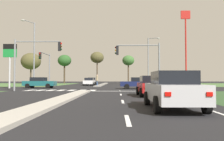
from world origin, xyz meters
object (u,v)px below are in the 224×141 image
car_navy_seventh (138,83)px  street_lamp_second (33,51)px  car_grey_near (92,81)px  car_black_second (160,82)px  car_teal_fourth (39,83)px  fuel_price_totem (10,56)px  treeline_second (64,61)px  treeline_fourth (128,61)px  traffic_signal_near_right (142,58)px  street_lamp_third (149,59)px  car_silver_sixth (172,90)px  car_white_fifth (89,82)px  fastfood_pole_sign (186,32)px  treeline_near (31,61)px  traffic_signal_near_left (32,55)px  pedestrian_at_median (97,79)px  treeline_third (97,58)px  car_red_third (152,86)px  traffic_signal_far_left (46,63)px

car_navy_seventh → street_lamp_second: street_lamp_second is taller
car_grey_near → car_black_second: 22.88m
car_teal_fourth → fuel_price_totem: 5.29m
car_black_second → street_lamp_second: street_lamp_second is taller
car_grey_near → treeline_second: 19.93m
street_lamp_second → treeline_fourth: bearing=65.0°
car_grey_near → traffic_signal_near_right: size_ratio=0.90×
car_grey_near → street_lamp_third: bearing=134.2°
car_teal_fourth → street_lamp_third: (16.45, 8.50, 3.97)m
treeline_fourth → traffic_signal_near_right: bearing=-90.7°
car_silver_sixth → street_lamp_second: size_ratio=0.49×
treeline_second → street_lamp_third: bearing=-53.3°
car_teal_fourth → traffic_signal_near_right: bearing=58.2°
car_white_fifth → traffic_signal_near_right: (8.05, -22.00, 2.72)m
car_grey_near → fastfood_pole_sign: fastfood_pole_sign is taller
car_white_fifth → treeline_near: bearing=-46.8°
traffic_signal_near_left → pedestrian_at_median: size_ratio=2.87×
treeline_second → fuel_price_totem: bearing=-88.8°
traffic_signal_near_right → street_lamp_second: bearing=148.9°
pedestrian_at_median → car_teal_fourth: bearing=-167.4°
street_lamp_third → treeline_third: 28.23m
traffic_signal_near_left → car_grey_near: bearing=83.4°
car_black_second → treeline_near: treeline_near is taller
street_lamp_third → car_black_second: bearing=-87.7°
car_red_third → street_lamp_second: street_lamp_second is taller
treeline_second → treeline_fourth: bearing=-11.7°
car_navy_seventh → traffic_signal_far_left: 14.81m
car_white_fifth → traffic_signal_near_right: size_ratio=0.89×
car_red_third → treeline_fourth: size_ratio=0.56×
car_grey_near → treeline_fourth: bearing=-124.7°
car_silver_sixth → treeline_near: treeline_near is taller
car_navy_seventh → car_grey_near: bearing=20.5°
treeline_near → street_lamp_third: bearing=-40.1°
treeline_second → treeline_third: treeline_third is taller
car_navy_seventh → traffic_signal_near_left: 13.47m
car_silver_sixth → traffic_signal_near_right: size_ratio=0.92×
traffic_signal_near_left → traffic_signal_far_left: 11.42m
treeline_fourth → fastfood_pole_sign: bearing=-62.6°
street_lamp_second → treeline_fourth: street_lamp_second is taller
street_lamp_third → treeline_near: treeline_near is taller
car_silver_sixth → pedestrian_at_median: pedestrian_at_median is taller
traffic_signal_far_left → treeline_third: 31.97m
treeline_fourth → traffic_signal_far_left: bearing=-115.1°
car_grey_near → treeline_second: size_ratio=0.54×
treeline_second → traffic_signal_near_right: bearing=-68.2°
pedestrian_at_median → treeline_fourth: (6.60, 24.00, 5.00)m
traffic_signal_near_left → treeline_near: (-15.12, 41.76, 2.43)m
fuel_price_totem → treeline_near: (-9.56, 34.71, 1.84)m
pedestrian_at_median → treeline_second: 30.67m
traffic_signal_near_right → treeline_third: size_ratio=0.56×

